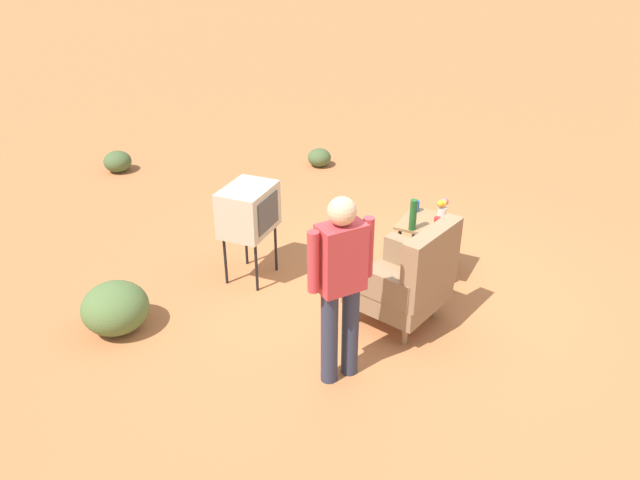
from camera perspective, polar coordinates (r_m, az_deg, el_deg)
The scene contains 12 objects.
ground_plane at distance 6.36m, azimuth 6.25°, elevation -5.43°, with size 60.00×60.00×0.00m, color #B76B3D.
armchair at distance 5.78m, azimuth 8.01°, elevation -3.47°, with size 0.91×0.92×1.06m.
side_table at distance 6.55m, azimuth 9.80°, elevation 0.90°, with size 0.56×0.56×0.64m.
tv_on_stand at distance 6.37m, azimuth -6.51°, elevation 2.71°, with size 0.63×0.49×1.03m.
person_standing at distance 4.86m, azimuth 1.89°, elevation -3.68°, with size 0.49×0.38×1.64m.
soda_can_blue at distance 6.69m, azimuth 8.75°, elevation 3.07°, with size 0.07×0.07×0.12m, color blue.
soda_can_red at distance 6.36m, azimuth 10.61°, elevation 1.53°, with size 0.07×0.07×0.12m, color red.
bottle_wine_green at distance 6.26m, azimuth 8.47°, elevation 2.28°, with size 0.07×0.07×0.32m, color #1E5623.
flower_vase at distance 6.43m, azimuth 11.06°, elevation 2.67°, with size 0.15×0.10×0.27m.
shrub_near at distance 9.81m, azimuth -17.94°, elevation 6.81°, with size 0.40×0.40×0.31m, color #475B33.
shrub_mid at distance 6.08m, azimuth -18.13°, elevation -5.88°, with size 0.61×0.61×0.47m, color #516B38.
shrub_far at distance 9.56m, azimuth -0.06°, elevation 7.52°, with size 0.35×0.35×0.27m, color #475B33.
Camera 1 is at (5.00, 1.80, 3.49)m, focal length 35.18 mm.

